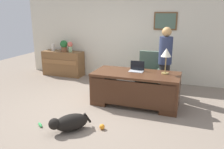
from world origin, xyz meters
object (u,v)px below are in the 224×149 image
object	(u,v)px
dog_toy_ball	(102,127)
vase_empty	(53,47)
laptop	(137,69)
potted_plant	(64,45)
person_standing	(165,61)
vase_with_flowers	(70,46)
dog_lying	(69,123)
dog_toy_bone	(40,125)
desk	(135,88)
credenza	(63,63)
desk_lamp	(166,54)
armchair	(149,75)

from	to	relation	value
dog_toy_ball	vase_empty	bearing A→B (deg)	134.82
laptop	potted_plant	size ratio (longest dim) A/B	0.89
person_standing	vase_with_flowers	size ratio (longest dim) A/B	5.25
dog_lying	vase_with_flowers	size ratio (longest dim) A/B	1.99
dog_toy_bone	desk	bearing A→B (deg)	48.37
credenza	potted_plant	size ratio (longest dim) A/B	3.71
vase_with_flowers	potted_plant	xyz separation A→B (m)	(-0.22, 0.00, 0.01)
credenza	person_standing	xyz separation A→B (m)	(3.38, -0.82, 0.48)
desk_lamp	dog_toy_ball	bearing A→B (deg)	-121.14
credenza	vase_with_flowers	distance (m)	0.66
desk	dog_toy_bone	xyz separation A→B (m)	(-1.41, -1.58, -0.38)
armchair	desk_lamp	xyz separation A→B (m)	(0.47, -0.74, 0.70)
desk_lamp	armchair	bearing A→B (deg)	122.12
dog_toy_ball	dog_lying	bearing A→B (deg)	-156.25
credenza	potted_plant	bearing A→B (deg)	1.19
desk	dog_toy_bone	bearing A→B (deg)	-131.63
person_standing	dog_lying	world-z (taller)	person_standing
dog_lying	dog_toy_bone	world-z (taller)	dog_lying
vase_with_flowers	dog_toy_bone	world-z (taller)	vase_with_flowers
person_standing	laptop	xyz separation A→B (m)	(-0.55, -0.64, -0.08)
armchair	vase_with_flowers	xyz separation A→B (m)	(-2.71, 0.73, 0.51)
vase_empty	person_standing	bearing A→B (deg)	-12.35
potted_plant	desk_lamp	bearing A→B (deg)	-23.39
desk	vase_with_flowers	world-z (taller)	vase_with_flowers
dog_lying	desk_lamp	size ratio (longest dim) A/B	1.15
armchair	potted_plant	xyz separation A→B (m)	(-2.93, 0.73, 0.52)
laptop	dog_toy_ball	distance (m)	1.69
desk	potted_plant	bearing A→B (deg)	149.55
vase_with_flowers	dog_toy_ball	distance (m)	3.85
vase_with_flowers	vase_empty	size ratio (longest dim) A/B	1.38
laptop	potted_plant	xyz separation A→B (m)	(-2.76, 1.46, 0.20)
dog_lying	vase_empty	xyz separation A→B (m)	(-2.40, 3.18, 0.76)
dog_lying	dog_toy_bone	xyz separation A→B (m)	(-0.60, -0.04, -0.13)
desk_lamp	vase_empty	size ratio (longest dim) A/B	2.39
vase_empty	dog_toy_bone	world-z (taller)	vase_empty
desk	credenza	xyz separation A→B (m)	(-2.85, 1.64, -0.01)
dog_toy_bone	vase_with_flowers	bearing A→B (deg)	109.80
laptop	desk	bearing A→B (deg)	-82.12
vase_empty	dog_lying	bearing A→B (deg)	-52.93
dog_toy_ball	person_standing	bearing A→B (deg)	69.35
dog_toy_bone	dog_lying	bearing A→B (deg)	4.12
credenza	laptop	size ratio (longest dim) A/B	4.17
potted_plant	laptop	bearing A→B (deg)	-27.77
laptop	desk_lamp	size ratio (longest dim) A/B	0.57
credenza	vase_with_flowers	size ratio (longest dim) A/B	4.12
vase_with_flowers	dog_toy_bone	distance (m)	3.56
credenza	potted_plant	distance (m)	0.60
credenza	dog_lying	world-z (taller)	credenza
dog_toy_bone	desk_lamp	bearing A→B (deg)	40.95
desk	credenza	bearing A→B (deg)	150.14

